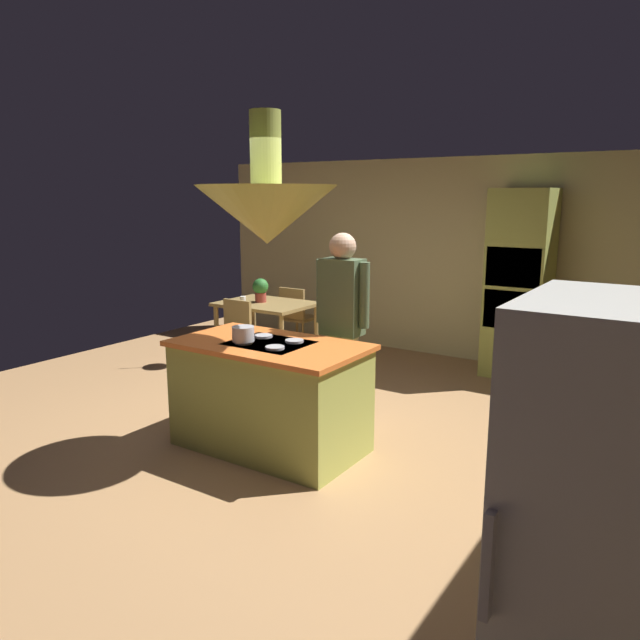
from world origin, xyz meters
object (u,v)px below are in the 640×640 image
(kitchen_island, at_px, (270,395))
(cup_on_table, at_px, (243,300))
(chair_facing_island, at_px, (232,332))
(potted_plant_on_table, at_px, (260,289))
(refrigerator, at_px, (622,567))
(dining_table, at_px, (266,310))
(cooking_pot_on_cooktop, at_px, (243,334))
(oven_tower, at_px, (519,284))
(chair_by_back_wall, at_px, (296,314))
(person_at_island, at_px, (342,317))

(kitchen_island, xyz_separation_m, cup_on_table, (-1.90, 1.89, 0.35))
(chair_facing_island, relative_size, potted_plant_on_table, 2.90)
(kitchen_island, relative_size, chair_facing_island, 1.81)
(refrigerator, distance_m, chair_facing_island, 5.51)
(dining_table, height_order, cooking_pot_on_cooktop, cooking_pot_on_cooktop)
(oven_tower, height_order, chair_by_back_wall, oven_tower)
(kitchen_island, bearing_deg, chair_by_back_wall, 121.74)
(refrigerator, distance_m, dining_table, 5.89)
(chair_facing_island, height_order, chair_by_back_wall, same)
(chair_by_back_wall, relative_size, potted_plant_on_table, 2.90)
(oven_tower, height_order, chair_facing_island, oven_tower)
(chair_by_back_wall, bearing_deg, refrigerator, 135.33)
(person_at_island, relative_size, cooking_pot_on_cooktop, 9.79)
(dining_table, xyz_separation_m, chair_facing_island, (0.00, -0.65, -0.16))
(chair_by_back_wall, bearing_deg, person_at_island, 133.94)
(potted_plant_on_table, bearing_deg, chair_by_back_wall, 83.28)
(oven_tower, relative_size, cooking_pot_on_cooktop, 11.98)
(person_at_island, xyz_separation_m, cup_on_table, (-2.15, 1.17, -0.22))
(kitchen_island, bearing_deg, refrigerator, -31.27)
(oven_tower, height_order, refrigerator, oven_tower)
(oven_tower, bearing_deg, cooking_pot_on_cooktop, -110.48)
(person_at_island, height_order, chair_by_back_wall, person_at_island)
(oven_tower, relative_size, potted_plant_on_table, 7.19)
(oven_tower, xyz_separation_m, cup_on_table, (-3.00, -1.36, -0.27))
(cup_on_table, bearing_deg, kitchen_island, -44.84)
(dining_table, distance_m, potted_plant_on_table, 0.28)
(refrigerator, bearing_deg, dining_table, 139.82)
(cup_on_table, relative_size, cooking_pot_on_cooktop, 0.50)
(person_at_island, height_order, cup_on_table, person_at_island)
(potted_plant_on_table, height_order, cooking_pot_on_cooktop, potted_plant_on_table)
(kitchen_island, distance_m, potted_plant_on_table, 2.78)
(person_at_island, distance_m, potted_plant_on_table, 2.45)
(oven_tower, distance_m, person_at_island, 2.66)
(oven_tower, distance_m, refrigerator, 5.23)
(refrigerator, xyz_separation_m, person_at_island, (-2.54, 2.42, 0.14))
(refrigerator, xyz_separation_m, chair_by_back_wall, (-4.50, 4.45, -0.38))
(chair_by_back_wall, height_order, cup_on_table, chair_by_back_wall)
(oven_tower, height_order, dining_table, oven_tower)
(chair_facing_island, distance_m, potted_plant_on_table, 0.77)
(chair_by_back_wall, bearing_deg, kitchen_island, 121.74)
(kitchen_island, bearing_deg, chair_facing_island, 139.50)
(oven_tower, distance_m, cooking_pot_on_cooktop, 3.60)
(dining_table, bearing_deg, refrigerator, -40.18)
(chair_by_back_wall, xyz_separation_m, cup_on_table, (-0.20, -0.86, 0.30))
(oven_tower, distance_m, chair_by_back_wall, 2.90)
(dining_table, height_order, person_at_island, person_at_island)
(kitchen_island, xyz_separation_m, chair_by_back_wall, (-1.70, 2.75, 0.05))
(chair_by_back_wall, bearing_deg, oven_tower, -169.97)
(potted_plant_on_table, relative_size, cooking_pot_on_cooktop, 1.67)
(person_at_island, height_order, chair_facing_island, person_at_island)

